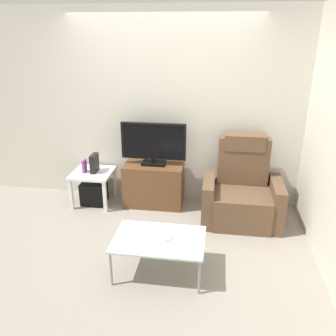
{
  "coord_description": "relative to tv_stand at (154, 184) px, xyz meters",
  "views": [
    {
      "loc": [
        0.73,
        -3.51,
        2.33
      ],
      "look_at": [
        0.15,
        0.5,
        0.7
      ],
      "focal_mm": 37.64,
      "sensor_mm": 36.0,
      "label": 1
    }
  ],
  "objects": [
    {
      "name": "subwoofer_box",
      "position": [
        -0.85,
        -0.08,
        -0.14
      ],
      "size": [
        0.32,
        0.32,
        0.32
      ],
      "primitive_type": "cube",
      "color": "black",
      "rests_on": "ground"
    },
    {
      "name": "recliner_armchair",
      "position": [
        1.18,
        -0.23,
        0.07
      ],
      "size": [
        0.98,
        0.78,
        1.08
      ],
      "rotation": [
        0.0,
        0.0,
        0.11
      ],
      "color": "brown",
      "rests_on": "ground"
    },
    {
      "name": "wall_back",
      "position": [
        0.1,
        0.28,
        1.0
      ],
      "size": [
        6.4,
        0.06,
        2.6
      ],
      "primitive_type": "cube",
      "color": "beige",
      "rests_on": "ground"
    },
    {
      "name": "wall_side",
      "position": [
        1.98,
        -0.85,
        1.0
      ],
      "size": [
        0.06,
        4.48,
        2.6
      ],
      "primitive_type": "cube",
      "color": "beige",
      "rests_on": "ground"
    },
    {
      "name": "book_upright",
      "position": [
        -0.95,
        -0.1,
        0.26
      ],
      "size": [
        0.03,
        0.11,
        0.18
      ],
      "primitive_type": "cube",
      "color": "purple",
      "rests_on": "side_table"
    },
    {
      "name": "side_table",
      "position": [
        -0.85,
        -0.08,
        0.1
      ],
      "size": [
        0.54,
        0.54,
        0.47
      ],
      "color": "white",
      "rests_on": "ground"
    },
    {
      "name": "game_console",
      "position": [
        -0.81,
        -0.07,
        0.3
      ],
      "size": [
        0.07,
        0.2,
        0.25
      ],
      "primitive_type": "cube",
      "color": "black",
      "rests_on": "side_table"
    },
    {
      "name": "tv_stand",
      "position": [
        0.0,
        0.0,
        0.0
      ],
      "size": [
        0.8,
        0.43,
        0.59
      ],
      "color": "brown",
      "rests_on": "ground"
    },
    {
      "name": "coffee_table",
      "position": [
        0.32,
        -1.45,
        0.07
      ],
      "size": [
        0.9,
        0.6,
        0.39
      ],
      "color": "#B2C6C1",
      "rests_on": "ground"
    },
    {
      "name": "ground_plane",
      "position": [
        0.1,
        -0.85,
        -0.3
      ],
      "size": [
        6.4,
        6.4,
        0.0
      ],
      "primitive_type": "plane",
      "color": "gray"
    },
    {
      "name": "television",
      "position": [
        0.0,
        0.02,
        0.6
      ],
      "size": [
        0.87,
        0.2,
        0.57
      ],
      "color": "black",
      "rests_on": "tv_stand"
    },
    {
      "name": "cell_phone",
      "position": [
        0.41,
        -1.4,
        0.1
      ],
      "size": [
        0.12,
        0.16,
        0.01
      ],
      "primitive_type": "cube",
      "rotation": [
        0.0,
        0.0,
        0.34
      ],
      "color": "#B7B7BC",
      "rests_on": "coffee_table"
    }
  ]
}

